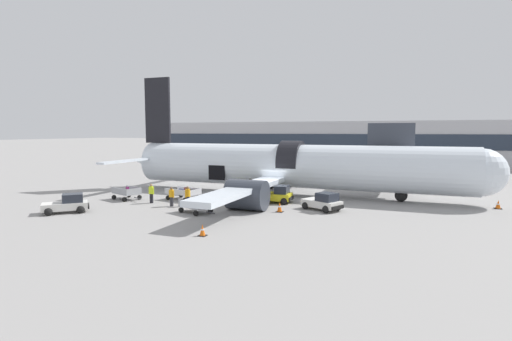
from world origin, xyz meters
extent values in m
plane|color=gray|center=(0.00, 0.00, 0.00)|extent=(500.00, 500.00, 0.00)
cube|color=#B2B2B7|center=(0.00, 44.87, 3.85)|extent=(73.50, 13.52, 7.70)
cube|color=#232D3D|center=(0.00, 38.04, 4.23)|extent=(72.03, 0.16, 2.46)
cylinder|color=#4C4C51|center=(9.70, 11.77, 1.65)|extent=(0.60, 0.60, 3.30)
cube|color=silver|center=(9.70, 11.77, 4.84)|extent=(3.10, 13.13, 3.10)
cube|color=#333842|center=(9.70, 5.80, 4.84)|extent=(4.03, 1.60, 3.72)
cylinder|color=silver|center=(1.10, 3.20, 2.73)|extent=(31.27, 4.01, 4.01)
sphere|color=silver|center=(16.73, 3.20, 2.73)|extent=(3.81, 3.81, 3.81)
cone|color=silver|center=(-14.54, 3.20, 2.73)|extent=(4.61, 3.69, 3.69)
cylinder|color=black|center=(1.10, 3.16, 3.09)|extent=(1.88, 4.02, 4.02)
cube|color=black|center=(-13.79, 3.20, 8.16)|extent=(3.01, 0.28, 6.85)
cube|color=silver|center=(-14.01, -0.99, 3.13)|extent=(0.89, 8.38, 0.20)
cube|color=silver|center=(-14.01, 7.39, 3.13)|extent=(0.89, 8.38, 0.20)
cube|color=silver|center=(-0.15, -4.88, 1.62)|extent=(2.11, 14.96, 0.40)
cube|color=silver|center=(-0.15, 11.28, 1.62)|extent=(2.11, 14.96, 0.40)
cylinder|color=#333842|center=(0.05, -5.09, 1.18)|extent=(2.98, 2.30, 2.30)
cylinder|color=#333842|center=(0.05, 11.49, 1.18)|extent=(2.98, 2.30, 2.30)
cube|color=black|center=(-5.78, 1.21, 2.03)|extent=(1.70, 0.12, 1.40)
cylinder|color=#56565B|center=(10.79, 3.20, 1.13)|extent=(0.22, 0.22, 1.20)
sphere|color=black|center=(10.79, 3.20, 0.53)|extent=(1.05, 1.05, 1.05)
cylinder|color=#56565B|center=(-2.03, 0.49, 1.13)|extent=(0.22, 0.22, 1.20)
sphere|color=black|center=(-2.03, 0.49, 0.53)|extent=(1.05, 1.05, 1.05)
cylinder|color=#56565B|center=(-2.03, 5.90, 1.13)|extent=(0.22, 0.22, 1.20)
sphere|color=black|center=(-2.03, 5.90, 0.53)|extent=(1.05, 1.05, 1.05)
cube|color=silver|center=(-11.99, -10.96, 0.50)|extent=(3.20, 3.21, 0.52)
cube|color=#232833|center=(-11.61, -10.58, 1.07)|extent=(1.85, 1.86, 0.62)
cube|color=black|center=(-10.88, -9.83, 0.39)|extent=(1.02, 1.01, 0.26)
sphere|color=black|center=(-10.77, -10.70, 0.28)|extent=(0.56, 0.56, 0.56)
sphere|color=black|center=(-11.75, -9.73, 0.28)|extent=(0.56, 0.56, 0.56)
sphere|color=black|center=(-12.24, -12.20, 0.28)|extent=(0.56, 0.56, 0.56)
sphere|color=black|center=(-13.22, -11.22, 0.28)|extent=(0.56, 0.56, 0.56)
cube|color=yellow|center=(1.16, -1.19, 0.52)|extent=(2.40, 1.82, 0.56)
cube|color=#232833|center=(1.56, -1.16, 1.13)|extent=(1.13, 1.48, 0.66)
cube|color=black|center=(2.35, -1.11, 0.41)|extent=(0.22, 1.50, 0.28)
sphere|color=black|center=(1.99, -1.92, 0.28)|extent=(0.56, 0.56, 0.56)
sphere|color=black|center=(1.88, -0.35, 0.28)|extent=(0.56, 0.56, 0.56)
sphere|color=black|center=(0.44, -2.03, 0.28)|extent=(0.56, 0.56, 0.56)
sphere|color=black|center=(0.32, -0.46, 0.28)|extent=(0.56, 0.56, 0.56)
cube|color=silver|center=(5.29, -2.86, 0.49)|extent=(3.28, 2.66, 0.51)
cube|color=#232833|center=(5.75, -3.09, 1.06)|extent=(1.75, 1.74, 0.61)
cube|color=black|center=(6.64, -3.53, 0.39)|extent=(0.72, 1.28, 0.26)
sphere|color=black|center=(5.86, -3.95, 0.28)|extent=(0.56, 0.56, 0.56)
sphere|color=black|center=(6.50, -2.66, 0.28)|extent=(0.56, 0.56, 0.56)
sphere|color=black|center=(4.09, -3.07, 0.28)|extent=(0.56, 0.56, 0.56)
sphere|color=black|center=(4.73, -1.78, 0.28)|extent=(0.56, 0.56, 0.56)
cube|color=silver|center=(-6.96, -2.94, 0.55)|extent=(3.26, 2.21, 0.05)
cube|color=silver|center=(-5.53, -3.27, 0.80)|extent=(0.42, 1.55, 0.44)
cube|color=silver|center=(-7.13, -3.68, 0.80)|extent=(2.86, 0.72, 0.44)
cube|color=silver|center=(-6.79, -2.20, 0.80)|extent=(2.86, 0.72, 0.44)
cube|color=#333338|center=(-5.07, -3.38, 0.32)|extent=(0.89, 0.28, 0.06)
sphere|color=black|center=(-6.12, -3.94, 0.20)|extent=(0.40, 0.40, 0.40)
sphere|color=black|center=(-5.76, -2.41, 0.20)|extent=(0.40, 0.40, 0.40)
sphere|color=black|center=(-8.15, -3.47, 0.20)|extent=(0.40, 0.40, 0.40)
sphere|color=black|center=(-7.80, -1.94, 0.20)|extent=(0.40, 0.40, 0.40)
cube|color=#4C1E1E|center=(-6.59, -2.96, 0.84)|extent=(0.48, 0.40, 0.53)
cube|color=#1E2347|center=(-7.25, -2.74, 0.75)|extent=(0.47, 0.28, 0.35)
cube|color=#2D2D33|center=(-6.00, -2.99, 0.78)|extent=(0.51, 0.39, 0.41)
cube|color=#999BA0|center=(-11.63, -4.65, 0.54)|extent=(2.81, 2.21, 0.05)
cube|color=#999BA0|center=(-10.50, -5.05, 0.82)|extent=(0.55, 1.40, 0.52)
cube|color=#999BA0|center=(-11.87, -5.32, 0.82)|extent=(2.30, 0.86, 0.52)
cube|color=#999BA0|center=(-11.40, -3.99, 0.82)|extent=(2.30, 0.86, 0.52)
cube|color=#333338|center=(-10.04, -5.21, 0.31)|extent=(0.88, 0.38, 0.06)
sphere|color=black|center=(-11.06, -5.63, 0.20)|extent=(0.40, 0.40, 0.40)
sphere|color=black|center=(-10.57, -4.25, 0.20)|extent=(0.40, 0.40, 0.40)
sphere|color=black|center=(-12.69, -5.06, 0.20)|extent=(0.40, 0.40, 0.40)
sphere|color=black|center=(-12.20, -3.67, 0.20)|extent=(0.40, 0.40, 0.40)
cube|color=#721951|center=(-11.43, -4.76, 0.85)|extent=(0.39, 0.31, 0.57)
cube|color=#14472D|center=(-11.89, -4.52, 0.72)|extent=(0.41, 0.29, 0.31)
cube|color=#999BA0|center=(-3.04, -7.42, 0.44)|extent=(2.80, 2.17, 0.05)
cube|color=#999BA0|center=(-1.92, -7.87, 0.71)|extent=(0.56, 1.28, 0.49)
cube|color=#999BA0|center=(-3.28, -8.02, 0.71)|extent=(2.28, 0.95, 0.49)
cube|color=#999BA0|center=(-2.80, -6.82, 0.71)|extent=(2.28, 0.95, 0.49)
cube|color=#333338|center=(-1.48, -8.05, 0.26)|extent=(0.87, 0.41, 0.06)
sphere|color=black|center=(-2.49, -8.37, 0.20)|extent=(0.40, 0.40, 0.40)
sphere|color=black|center=(-1.99, -7.11, 0.20)|extent=(0.40, 0.40, 0.40)
sphere|color=black|center=(-4.10, -7.73, 0.20)|extent=(0.40, 0.40, 0.40)
sphere|color=black|center=(-3.60, -6.47, 0.20)|extent=(0.40, 0.40, 0.40)
cube|color=#721951|center=(-2.89, -7.58, 0.74)|extent=(0.44, 0.31, 0.54)
cube|color=#2D2D33|center=(-2.26, -7.65, 0.61)|extent=(0.37, 0.27, 0.29)
cube|color=#1E2347|center=(-3.84, -7.04, 0.68)|extent=(0.43, 0.25, 0.43)
cube|color=#2D2D33|center=(-3.11, -7.23, 0.72)|extent=(0.43, 0.32, 0.50)
cylinder|color=#2D2D33|center=(-6.14, -5.90, 0.38)|extent=(0.32, 0.32, 0.75)
cylinder|color=orange|center=(-6.14, -5.90, 1.05)|extent=(0.41, 0.41, 0.59)
sphere|color=brown|center=(-6.14, -5.90, 1.45)|extent=(0.21, 0.21, 0.21)
cylinder|color=orange|center=(-5.94, -5.93, 0.98)|extent=(0.13, 0.13, 0.54)
cylinder|color=orange|center=(-6.35, -5.86, 0.98)|extent=(0.13, 0.13, 0.54)
cylinder|color=black|center=(-2.86, -0.74, 0.38)|extent=(0.39, 0.39, 0.76)
cylinder|color=#B7E019|center=(-2.86, -0.74, 1.05)|extent=(0.50, 0.50, 0.59)
sphere|color=beige|center=(-2.86, -0.74, 1.46)|extent=(0.21, 0.21, 0.21)
cylinder|color=#B7E019|center=(-3.02, -0.60, 0.99)|extent=(0.16, 0.16, 0.55)
cylinder|color=#B7E019|center=(-2.70, -0.88, 0.99)|extent=(0.16, 0.16, 0.55)
cylinder|color=black|center=(-8.53, -5.30, 0.39)|extent=(0.31, 0.31, 0.78)
cylinder|color=#CCE523|center=(-8.53, -5.30, 1.09)|extent=(0.40, 0.40, 0.62)
sphere|color=#9E7556|center=(-8.53, -5.30, 1.51)|extent=(0.22, 0.22, 0.22)
cylinder|color=#CCE523|center=(-8.31, -5.32, 1.02)|extent=(0.13, 0.13, 0.57)
cylinder|color=#CCE523|center=(-8.75, -5.27, 1.02)|extent=(0.13, 0.13, 0.57)
cylinder|color=#1E2338|center=(-4.96, -5.39, 0.39)|extent=(0.35, 0.35, 0.78)
cylinder|color=orange|center=(-4.96, -5.39, 1.09)|extent=(0.44, 0.44, 0.61)
sphere|color=brown|center=(-4.96, -5.39, 1.50)|extent=(0.22, 0.22, 0.22)
cylinder|color=orange|center=(-4.90, -5.18, 1.02)|extent=(0.14, 0.14, 0.56)
cylinder|color=orange|center=(-5.01, -5.60, 1.02)|extent=(0.14, 0.14, 0.56)
cube|color=black|center=(17.89, 2.65, 0.01)|extent=(0.54, 0.54, 0.03)
cone|color=orange|center=(17.89, 2.65, 0.34)|extent=(0.40, 0.40, 0.67)
cylinder|color=white|center=(17.89, 2.65, 0.37)|extent=(0.23, 0.23, 0.08)
cube|color=black|center=(0.62, -12.91, 0.01)|extent=(0.46, 0.46, 0.03)
cone|color=orange|center=(0.62, -12.91, 0.34)|extent=(0.34, 0.34, 0.68)
cylinder|color=white|center=(0.62, -12.91, 0.37)|extent=(0.20, 0.20, 0.08)
cube|color=black|center=(2.58, -4.82, 0.01)|extent=(0.52, 0.52, 0.03)
cone|color=orange|center=(2.58, -4.82, 0.38)|extent=(0.39, 0.39, 0.75)
cylinder|color=white|center=(2.58, -4.82, 0.41)|extent=(0.22, 0.22, 0.09)
camera|label=1|loc=(11.81, -32.55, 5.99)|focal=28.00mm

